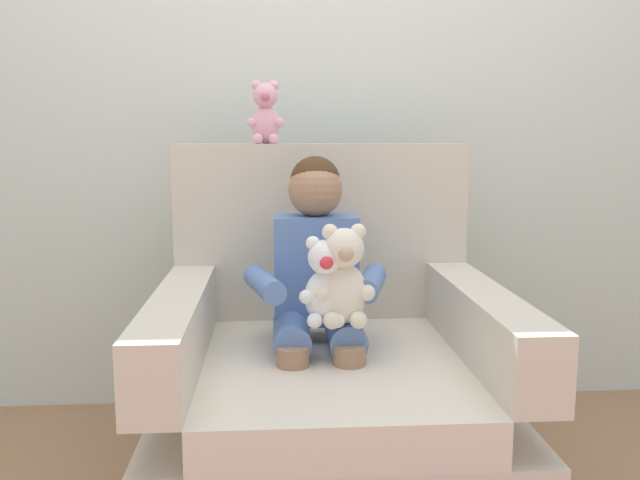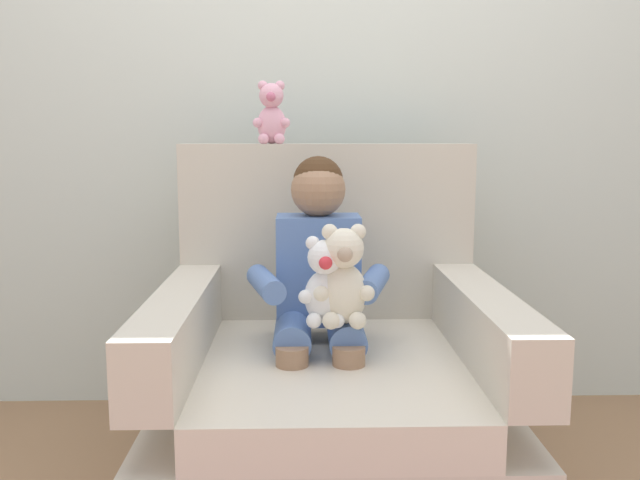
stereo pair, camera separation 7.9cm
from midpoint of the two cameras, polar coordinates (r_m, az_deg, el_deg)
The scene contains 6 objects.
back_wall at distance 2.72m, azimuth 1.17°, elevation 13.37°, with size 6.00×0.10×2.60m, color silver.
armchair at distance 2.11m, azimuth 2.04°, elevation -12.39°, with size 1.02×1.03×1.06m.
seated_child at distance 2.05m, azimuth 1.00°, elevation -3.23°, with size 0.45×0.39×0.82m.
plush_white at distance 1.89m, azimuth 1.63°, elevation -3.74°, with size 0.15×0.12×0.26m.
plush_cream at distance 1.89m, azimuth 3.23°, elevation -3.29°, with size 0.17×0.14×0.29m.
plush_pink_on_backrest at distance 2.35m, azimuth -3.17°, elevation 10.62°, with size 0.13×0.10×0.22m.
Camera 2 is at (-0.08, -1.91, 1.08)m, focal length 37.55 mm.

